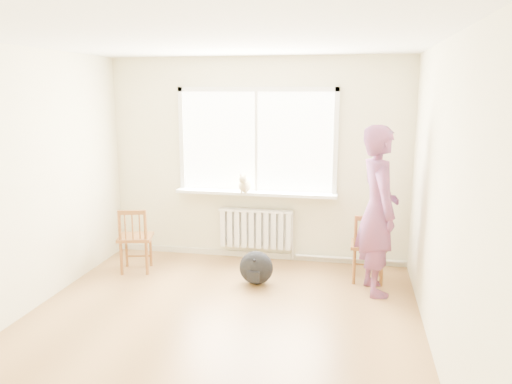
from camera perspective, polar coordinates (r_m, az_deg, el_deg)
The scene contains 13 objects.
floor at distance 4.95m, azimuth -5.05°, elevation -15.77°, with size 4.50×4.50×0.00m, color #A37442.
ceiling at distance 4.42m, azimuth -5.70°, elevation 17.10°, with size 4.50×4.50×0.00m, color white.
back_wall at distance 6.65m, azimuth 0.13°, elevation 3.63°, with size 4.00×0.01×2.70m, color beige.
window at distance 6.59m, azimuth 0.09°, elevation 6.29°, with size 2.12×0.05×1.42m.
windowsill at distance 6.62m, azimuth -0.05°, elevation -0.11°, with size 2.15×0.22×0.04m, color white.
radiator at distance 6.75m, azimuth -0.02°, elevation -4.16°, with size 1.00×0.12×0.55m.
heating_pipe at distance 6.77m, azimuth 10.56°, elevation -7.50°, with size 0.04×0.04×1.40m, color silver.
baseboard at distance 6.94m, azimuth 0.10°, elevation -7.16°, with size 4.00×0.03×0.08m, color beige.
chair_left at distance 6.48m, azimuth -13.67°, elevation -5.34°, with size 0.49×0.48×0.83m.
chair_right at distance 6.13m, azimuth 12.74°, elevation -6.24°, with size 0.42×0.40×0.84m.
person at distance 5.72m, azimuth 13.77°, elevation -2.07°, with size 0.70×0.46×1.91m, color #C84249.
cat at distance 6.53m, azimuth -1.29°, elevation 0.90°, with size 0.18×0.41×0.27m.
backpack at distance 5.98m, azimuth 0.02°, elevation -8.65°, with size 0.40×0.30×0.40m, color black.
Camera 1 is at (1.26, -4.21, 2.27)m, focal length 35.00 mm.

